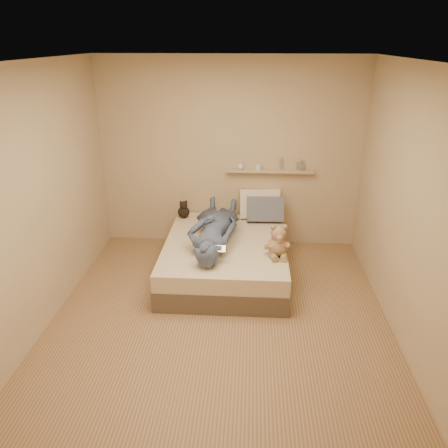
# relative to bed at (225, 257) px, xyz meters

# --- Properties ---
(room) EXTENTS (3.80, 3.80, 3.80)m
(room) POSITION_rel_bed_xyz_m (0.00, -0.93, 1.08)
(room) COLOR #A07552
(room) RESTS_ON ground
(bed) EXTENTS (1.50, 1.90, 0.45)m
(bed) POSITION_rel_bed_xyz_m (0.00, 0.00, 0.00)
(bed) COLOR brown
(bed) RESTS_ON floor
(game_console) EXTENTS (0.19, 0.08, 0.06)m
(game_console) POSITION_rel_bed_xyz_m (-0.06, -0.56, 0.39)
(game_console) COLOR #B5B7BC
(game_console) RESTS_ON bed
(teddy_bear) EXTENTS (0.33, 0.32, 0.40)m
(teddy_bear) POSITION_rel_bed_xyz_m (0.63, -0.36, 0.39)
(teddy_bear) COLOR #9E7556
(teddy_bear) RESTS_ON bed
(dark_plush) EXTENTS (0.17, 0.17, 0.26)m
(dark_plush) POSITION_rel_bed_xyz_m (-0.63, 0.73, 0.34)
(dark_plush) COLOR black
(dark_plush) RESTS_ON bed
(pillow_cream) EXTENTS (0.57, 0.30, 0.43)m
(pillow_cream) POSITION_rel_bed_xyz_m (0.43, 0.83, 0.43)
(pillow_cream) COLOR #F4DCC1
(pillow_cream) RESTS_ON bed
(pillow_grey) EXTENTS (0.51, 0.29, 0.37)m
(pillow_grey) POSITION_rel_bed_xyz_m (0.50, 0.69, 0.40)
(pillow_grey) COLOR slate
(pillow_grey) RESTS_ON bed
(person) EXTENTS (0.67, 1.62, 0.38)m
(person) POSITION_rel_bed_xyz_m (-0.14, -0.00, 0.42)
(person) COLOR #47556F
(person) RESTS_ON bed
(wall_shelf) EXTENTS (1.20, 0.12, 0.03)m
(wall_shelf) POSITION_rel_bed_xyz_m (0.55, 0.91, 0.88)
(wall_shelf) COLOR tan
(wall_shelf) RESTS_ON wall_back
(shelf_bottles) EXTENTS (0.92, 0.11, 0.18)m
(shelf_bottles) POSITION_rel_bed_xyz_m (0.56, 0.91, 0.95)
(shelf_bottles) COLOR silver
(shelf_bottles) RESTS_ON wall_shelf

